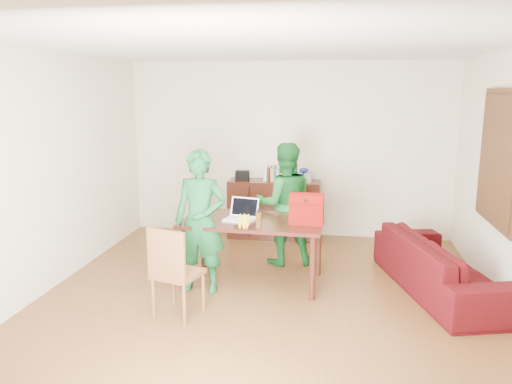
% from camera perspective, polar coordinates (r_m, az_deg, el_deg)
% --- Properties ---
extents(room, '(5.20, 5.70, 2.90)m').
position_cam_1_polar(room, '(5.24, 1.24, 1.02)').
color(room, '#482412').
rests_on(room, ground).
extents(table, '(1.69, 1.00, 0.77)m').
position_cam_1_polar(table, '(5.90, -0.31, -4.08)').
color(table, black).
rests_on(table, ground).
extents(chair, '(0.53, 0.52, 0.95)m').
position_cam_1_polar(chair, '(5.24, -8.95, -10.93)').
color(chair, brown).
rests_on(chair, ground).
extents(person_near, '(0.61, 0.41, 1.63)m').
position_cam_1_polar(person_near, '(5.66, -6.37, -3.39)').
color(person_near, '#135728').
rests_on(person_near, ground).
extents(person_far, '(0.91, 0.79, 1.61)m').
position_cam_1_polar(person_far, '(6.53, 3.27, -1.38)').
color(person_far, '#145D21').
rests_on(person_far, ground).
extents(laptop, '(0.39, 0.31, 0.25)m').
position_cam_1_polar(laptop, '(5.84, -1.90, -2.82)').
color(laptop, white).
rests_on(laptop, table).
extents(bananas, '(0.19, 0.15, 0.06)m').
position_cam_1_polar(bananas, '(5.49, -1.40, -3.88)').
color(bananas, yellow).
rests_on(bananas, table).
extents(bottle, '(0.07, 0.07, 0.20)m').
position_cam_1_polar(bottle, '(5.52, 0.31, -3.09)').
color(bottle, '#532B13').
rests_on(bottle, table).
extents(red_bag, '(0.39, 0.23, 0.28)m').
position_cam_1_polar(red_bag, '(5.70, 5.79, -2.24)').
color(red_bag, maroon).
rests_on(red_bag, table).
extents(sofa, '(1.38, 2.28, 0.62)m').
position_cam_1_polar(sofa, '(6.12, 20.44, -7.84)').
color(sofa, '#3C0712').
rests_on(sofa, ground).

